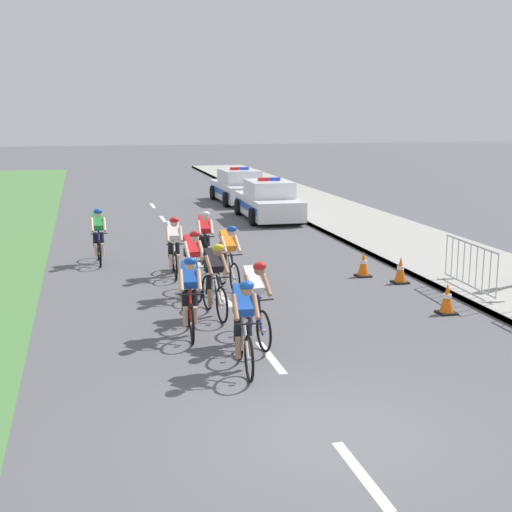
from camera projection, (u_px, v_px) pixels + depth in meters
The scene contains 19 objects.
ground_plane at pixel (329, 433), 9.03m from camera, with size 160.00×160.00×0.00m, color #56565B.
sidewalk_slab at pixel (381, 231), 23.93m from camera, with size 3.74×60.00×0.12m, color #A3A099.
kerb_edge at pixel (331, 233), 23.51m from camera, with size 0.16×60.00×0.13m, color #9E9E99.
lane_markings_centre at pixel (196, 261), 19.42m from camera, with size 0.14×25.60×0.01m.
cyclist_lead at pixel (244, 323), 11.06m from camera, with size 0.43×1.72×1.56m.
cyclist_second at pixel (255, 300), 12.38m from camera, with size 0.45×1.72×1.56m.
cyclist_third at pixel (190, 294), 12.79m from camera, with size 0.44×1.72×1.56m.
cyclist_fourth at pixel (214, 278), 14.01m from camera, with size 0.45×1.72×1.56m.
cyclist_fifth at pixel (228, 256), 16.16m from camera, with size 0.45×1.72×1.56m.
cyclist_sixth at pixel (192, 262), 15.51m from camera, with size 0.44×1.72×1.56m.
cyclist_seventh at pixel (174, 245), 17.47m from camera, with size 0.43×1.72×1.56m.
cyclist_eighth at pixel (205, 238), 18.48m from camera, with size 0.43×1.72×1.56m.
cyclist_ninth at pixel (98, 235), 18.94m from camera, with size 0.42×1.72×1.56m.
police_car_nearest at pixel (268, 202), 26.80m from camera, with size 2.06×4.43×1.59m.
police_car_second at pixel (239, 187), 31.77m from camera, with size 2.09×4.45×1.59m.
crowd_barrier_middle at pixel (470, 267), 15.65m from camera, with size 0.59×2.32×1.07m.
traffic_cone_near at pixel (363, 264), 17.54m from camera, with size 0.36×0.36×0.64m.
traffic_cone_mid at pixel (447, 299), 14.30m from camera, with size 0.36×0.36×0.64m.
traffic_cone_far at pixel (400, 270), 16.87m from camera, with size 0.36×0.36×0.64m.
Camera 1 is at (-2.90, -7.94, 4.02)m, focal length 49.74 mm.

